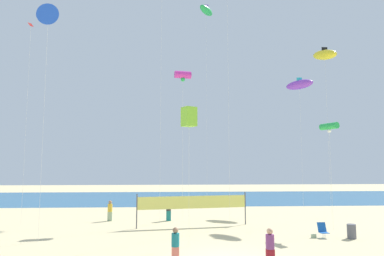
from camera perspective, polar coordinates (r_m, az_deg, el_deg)
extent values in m
cube|color=#28608C|center=(47.33, 0.06, -11.44)|extent=(120.00, 20.00, 0.01)
cube|color=#EA7260|center=(16.82, -2.77, -20.19)|extent=(0.35, 0.21, 0.72)
cylinder|color=#19727A|center=(16.67, -2.76, -17.98)|extent=(0.36, 0.36, 0.60)
sphere|color=#997051|center=(16.59, -2.75, -16.52)|extent=(0.27, 0.27, 0.27)
cylinder|color=#7A3872|center=(16.45, 12.76, -17.85)|extent=(0.38, 0.38, 0.62)
sphere|color=tan|center=(16.36, 12.72, -16.31)|extent=(0.28, 0.28, 0.28)
cube|color=#99B28C|center=(29.04, -13.42, -14.00)|extent=(0.35, 0.21, 0.73)
cylinder|color=gold|center=(28.95, -13.38, -12.69)|extent=(0.37, 0.37, 0.60)
sphere|color=#997051|center=(28.91, -13.36, -11.84)|extent=(0.27, 0.27, 0.27)
cube|color=#19727A|center=(28.46, -3.89, -14.27)|extent=(0.37, 0.22, 0.78)
cylinder|color=#2D2D33|center=(28.37, -3.88, -12.85)|extent=(0.39, 0.39, 0.64)
sphere|color=brown|center=(28.31, -3.87, -11.91)|extent=(0.29, 0.29, 0.29)
cube|color=#1959B2|center=(23.46, 20.96, -15.85)|extent=(0.52, 0.48, 0.03)
cube|color=#1959B2|center=(23.67, 20.64, -15.08)|extent=(0.52, 0.23, 0.57)
cylinder|color=silver|center=(23.35, 21.13, -16.29)|extent=(0.03, 0.03, 0.32)
cylinder|color=silver|center=(23.61, 20.83, -16.18)|extent=(0.03, 0.03, 0.32)
cylinder|color=#595960|center=(23.90, 24.86, -15.23)|extent=(0.52, 0.52, 0.86)
cylinder|color=#4C4C51|center=(25.20, -9.11, -13.42)|extent=(0.08, 0.08, 2.40)
cylinder|color=#4C4C51|center=(26.93, 8.79, -12.94)|extent=(0.08, 0.08, 2.40)
cube|color=#EAE566|center=(25.70, 0.15, -12.16)|extent=(7.98, 1.35, 0.90)
cube|color=#99B28C|center=(23.31, 19.47, -16.48)|extent=(0.29, 0.14, 0.23)
cylinder|color=silver|center=(29.23, -25.73, 0.92)|extent=(0.01, 0.01, 15.41)
pyramid|color=red|center=(31.06, -25.01, 15.25)|extent=(0.53, 0.53, 0.28)
cylinder|color=silver|center=(22.45, -23.36, 0.50)|extent=(0.01, 0.01, 13.68)
cone|color=blue|center=(24.14, -22.65, 16.85)|extent=(1.38, 0.39, 1.36)
cylinder|color=silver|center=(27.37, -5.17, 5.97)|extent=(0.01, 0.01, 20.30)
cylinder|color=silver|center=(26.05, 6.01, 8.46)|extent=(0.01, 0.01, 21.95)
cylinder|color=silver|center=(37.46, 17.64, -2.77)|extent=(0.01, 0.01, 12.84)
ellipsoid|color=purple|center=(38.33, 17.33, 6.86)|extent=(2.94, 2.33, 1.22)
cube|color=#26BFCC|center=(38.42, 17.31, 7.46)|extent=(0.56, 0.06, 0.69)
cylinder|color=silver|center=(33.39, 21.55, -0.80)|extent=(0.01, 0.01, 14.54)
ellipsoid|color=yellow|center=(34.76, 21.08, 11.21)|extent=(2.01, 2.90, 1.45)
cube|color=black|center=(34.88, 21.05, 11.84)|extent=(0.53, 0.06, 0.66)
cylinder|color=silver|center=(26.18, 22.02, -7.55)|extent=(0.01, 0.01, 7.17)
cylinder|color=green|center=(26.31, 21.71, 0.27)|extent=(0.96, 1.50, 0.46)
sphere|color=white|center=(26.27, 21.74, -0.44)|extent=(0.28, 0.28, 0.28)
cylinder|color=silver|center=(19.54, -0.51, -8.63)|extent=(0.01, 0.01, 7.18)
cube|color=#8CD833|center=(19.71, -0.50, 1.87)|extent=(0.95, 0.95, 1.11)
cylinder|color=silver|center=(36.50, 2.43, 3.60)|extent=(0.01, 0.01, 21.14)
ellipsoid|color=green|center=(39.65, 2.36, 18.83)|extent=(2.01, 2.40, 0.92)
cube|color=purple|center=(39.80, 2.36, 19.29)|extent=(0.47, 0.06, 0.58)
cylinder|color=silver|center=(28.68, -1.57, -2.93)|extent=(0.01, 0.01, 12.05)
cylinder|color=#D833A5|center=(29.62, -1.53, 8.79)|extent=(1.48, 0.87, 0.61)
sphere|color=green|center=(29.52, -1.53, 8.02)|extent=(0.37, 0.37, 0.37)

